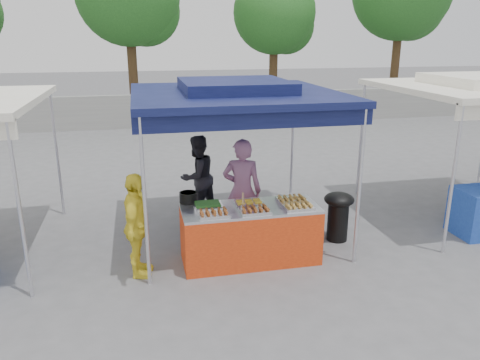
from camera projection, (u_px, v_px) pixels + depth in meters
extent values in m
plane|color=slate|center=(248.00, 257.00, 7.15)|extent=(80.00, 80.00, 0.00)
cube|color=gray|center=(179.00, 110.00, 17.23)|extent=(40.00, 0.25, 1.20)
cylinder|color=silver|center=(145.00, 205.00, 6.03)|extent=(0.05, 0.05, 2.30)
cylinder|color=silver|center=(359.00, 189.00, 6.65)|extent=(0.05, 0.05, 2.30)
cylinder|color=silver|center=(141.00, 151.00, 8.83)|extent=(0.05, 0.05, 2.30)
cylinder|color=silver|center=(292.00, 143.00, 9.45)|extent=(0.05, 0.05, 2.30)
cube|color=#111747|center=(235.00, 94.00, 7.38)|extent=(3.20, 3.20, 0.10)
cube|color=#111747|center=(235.00, 86.00, 7.35)|extent=(1.65, 1.65, 0.18)
cube|color=#111747|center=(258.00, 120.00, 6.03)|extent=(3.20, 0.04, 0.25)
cylinder|color=silver|center=(20.00, 214.00, 5.72)|extent=(0.05, 0.05, 2.30)
cylinder|color=silver|center=(57.00, 155.00, 8.52)|extent=(0.05, 0.05, 2.30)
cylinder|color=silver|center=(452.00, 182.00, 6.96)|extent=(0.05, 0.05, 2.30)
cylinder|color=silver|center=(361.00, 140.00, 9.75)|extent=(0.05, 0.05, 2.30)
cylinder|color=#47311B|center=(133.00, 65.00, 18.16)|extent=(0.36, 0.36, 4.26)
sphere|color=#276722|center=(145.00, 11.00, 17.87)|extent=(2.68, 2.68, 2.68)
cylinder|color=#47311B|center=(273.00, 69.00, 19.95)|extent=(0.36, 0.36, 3.72)
sphere|color=#276722|center=(274.00, 12.00, 19.28)|extent=(3.40, 3.40, 3.40)
sphere|color=#276722|center=(286.00, 26.00, 19.74)|extent=(2.34, 2.34, 2.34)
cylinder|color=#47311B|center=(396.00, 58.00, 20.49)|extent=(0.36, 0.36, 4.54)
sphere|color=#276722|center=(411.00, 7.00, 20.16)|extent=(2.86, 2.86, 2.86)
cube|color=red|center=(250.00, 235.00, 6.93)|extent=(2.00, 0.80, 0.81)
cube|color=silver|center=(250.00, 208.00, 6.81)|extent=(2.00, 0.80, 0.04)
cube|color=silver|center=(214.00, 214.00, 6.45)|extent=(0.42, 0.30, 0.05)
cube|color=brown|center=(214.00, 212.00, 6.44)|extent=(0.35, 0.25, 0.02)
cube|color=silver|center=(255.00, 211.00, 6.57)|extent=(0.42, 0.30, 0.05)
cube|color=brown|center=(255.00, 209.00, 6.56)|extent=(0.35, 0.25, 0.02)
cube|color=silver|center=(298.00, 207.00, 6.72)|extent=(0.42, 0.30, 0.05)
cube|color=#C09141|center=(298.00, 205.00, 6.71)|extent=(0.35, 0.25, 0.02)
cube|color=silver|center=(208.00, 206.00, 6.77)|extent=(0.42, 0.30, 0.05)
cube|color=#276020|center=(208.00, 204.00, 6.76)|extent=(0.35, 0.25, 0.02)
cube|color=silver|center=(249.00, 203.00, 6.87)|extent=(0.42, 0.30, 0.05)
cube|color=yellow|center=(249.00, 201.00, 6.86)|extent=(0.35, 0.25, 0.02)
cube|color=silver|center=(291.00, 200.00, 7.00)|extent=(0.42, 0.30, 0.05)
cube|color=#C09141|center=(291.00, 198.00, 6.99)|extent=(0.35, 0.25, 0.02)
cylinder|color=black|center=(188.00, 197.00, 6.97)|extent=(0.27, 0.27, 0.16)
cylinder|color=silver|center=(243.00, 208.00, 6.62)|extent=(0.07, 0.07, 0.09)
cylinder|color=black|center=(338.00, 221.00, 7.66)|extent=(0.34, 0.34, 0.66)
ellipsoid|color=black|center=(339.00, 199.00, 7.55)|extent=(0.49, 0.49, 0.22)
cube|color=#1531B2|center=(223.00, 231.00, 7.66)|extent=(0.56, 0.39, 0.34)
cube|color=#1531B2|center=(257.00, 230.00, 7.75)|extent=(0.49, 0.34, 0.29)
cube|color=#1531B2|center=(257.00, 214.00, 7.67)|extent=(0.47, 0.33, 0.28)
imported|color=#976087|center=(242.00, 191.00, 7.49)|extent=(0.72, 0.59, 1.71)
imported|color=black|center=(197.00, 177.00, 8.55)|extent=(0.94, 0.91, 1.53)
imported|color=yellow|center=(136.00, 226.00, 6.40)|extent=(0.50, 0.92, 1.49)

